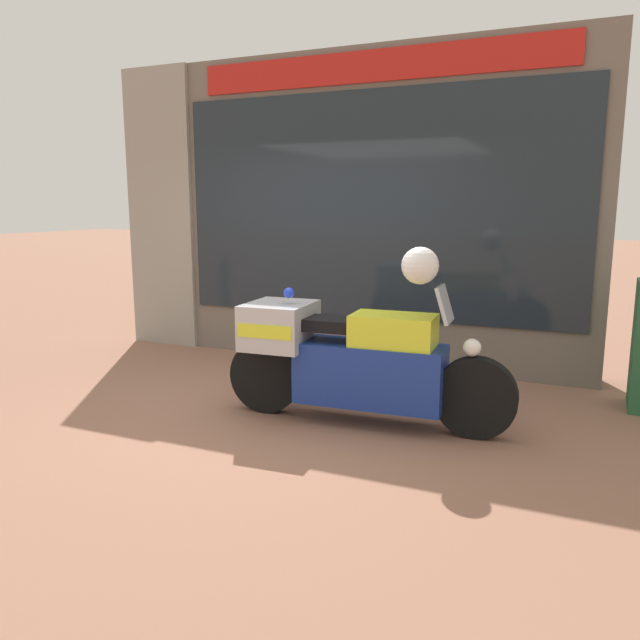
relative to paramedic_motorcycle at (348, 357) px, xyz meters
name	(u,v)px	position (x,y,z in m)	size (l,w,h in m)	color
ground_plane	(256,407)	(-0.89, 0.02, -0.55)	(60.00, 60.00, 0.00)	#8E604C
shop_building	(308,210)	(-1.30, 2.02, 1.17)	(5.67, 0.55, 3.42)	#6B6056
window_display	(373,318)	(-0.49, 2.05, -0.05)	(4.27, 0.30, 2.13)	slate
paramedic_motorcycle	(348,357)	(0.00, 0.00, 0.00)	(2.42, 0.64, 1.18)	black
white_helmet	(420,266)	(0.57, 0.04, 0.77)	(0.29, 0.29, 0.29)	white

